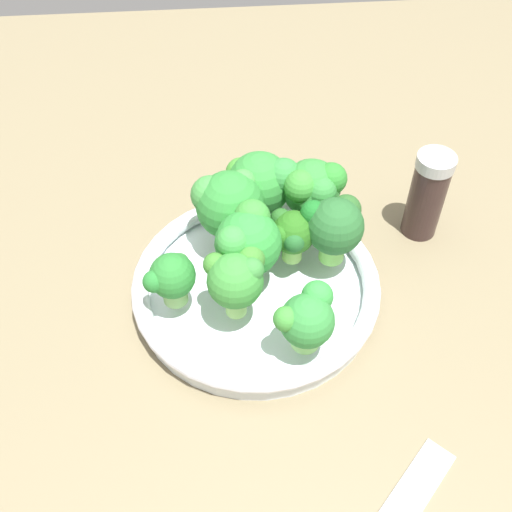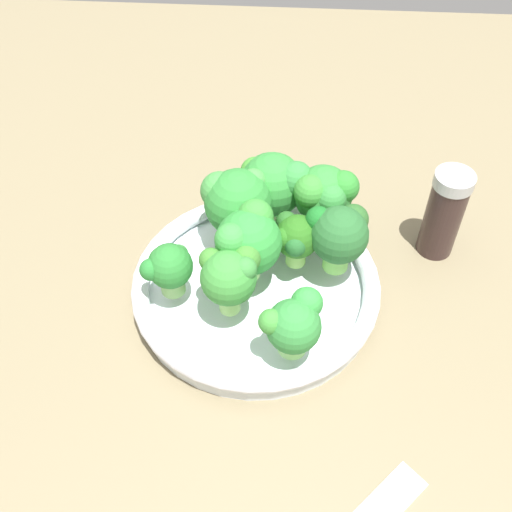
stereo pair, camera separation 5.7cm
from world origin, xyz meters
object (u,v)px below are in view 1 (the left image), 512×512
(bowl, at_px, (256,287))
(broccoli_floret_7, at_px, (335,225))
(broccoli_floret_3, at_px, (228,202))
(broccoli_floret_6, at_px, (172,277))
(pepper_shaker, at_px, (427,195))
(broccoli_floret_8, at_px, (261,182))
(broccoli_floret_4, at_px, (237,275))
(broccoli_floret_0, at_px, (248,241))
(broccoli_floret_2, at_px, (313,189))
(broccoli_floret_5, at_px, (291,234))
(broccoli_floret_1, at_px, (307,318))

(bowl, distance_m, broccoli_floret_7, 0.10)
(broccoli_floret_3, distance_m, broccoli_floret_7, 0.10)
(broccoli_floret_6, bearing_deg, pepper_shaker, 20.80)
(broccoli_floret_8, bearing_deg, bowl, -97.92)
(broccoli_floret_6, bearing_deg, broccoli_floret_4, -11.67)
(broccoli_floret_6, distance_m, broccoli_floret_7, 0.16)
(bowl, bearing_deg, broccoli_floret_8, 82.08)
(broccoli_floret_0, xyz_separation_m, broccoli_floret_6, (-0.07, -0.02, -0.02))
(broccoli_floret_2, bearing_deg, broccoli_floret_5, -119.48)
(broccoli_floret_7, bearing_deg, broccoli_floret_0, -167.70)
(bowl, bearing_deg, broccoli_floret_3, 111.25)
(broccoli_floret_8, bearing_deg, broccoli_floret_6, -129.95)
(broccoli_floret_8, xyz_separation_m, pepper_shaker, (0.17, -0.01, -0.02))
(broccoli_floret_8, bearing_deg, broccoli_floret_7, -45.09)
(broccoli_floret_1, distance_m, broccoli_floret_4, 0.07)
(broccoli_floret_0, relative_size, broccoli_floret_4, 1.14)
(broccoli_floret_4, bearing_deg, broccoli_floret_0, 70.90)
(broccoli_floret_4, bearing_deg, broccoli_floret_7, 29.60)
(broccoli_floret_1, relative_size, pepper_shaker, 0.56)
(bowl, height_order, broccoli_floret_6, broccoli_floret_6)
(broccoli_floret_5, bearing_deg, broccoli_floret_1, -89.25)
(broccoli_floret_0, height_order, broccoli_floret_5, broccoli_floret_0)
(broccoli_floret_1, xyz_separation_m, pepper_shaker, (0.15, 0.16, -0.01))
(broccoli_floret_4, xyz_separation_m, broccoli_floret_6, (-0.06, 0.01, -0.01))
(broccoli_floret_5, bearing_deg, broccoli_floret_7, 0.05)
(broccoli_floret_8, distance_m, pepper_shaker, 0.18)
(broccoli_floret_6, relative_size, pepper_shaker, 0.54)
(broccoli_floret_2, distance_m, pepper_shaker, 0.13)
(broccoli_floret_3, relative_size, broccoli_floret_8, 1.03)
(broccoli_floret_6, bearing_deg, broccoli_floret_8, 50.05)
(broccoli_floret_3, bearing_deg, broccoli_floret_7, -19.96)
(broccoli_floret_0, bearing_deg, pepper_shaker, 21.40)
(broccoli_floret_3, height_order, broccoli_floret_8, broccoli_floret_3)
(bowl, xyz_separation_m, broccoli_floret_0, (-0.01, 0.00, 0.06))
(broccoli_floret_6, bearing_deg, broccoli_floret_5, 20.62)
(broccoli_floret_7, bearing_deg, bowl, -164.18)
(broccoli_floret_2, height_order, broccoli_floret_3, broccoli_floret_3)
(broccoli_floret_3, xyz_separation_m, broccoli_floret_7, (0.10, -0.04, -0.00))
(broccoli_floret_2, bearing_deg, bowl, -132.13)
(broccoli_floret_4, bearing_deg, broccoli_floret_1, -37.76)
(broccoli_floret_4, xyz_separation_m, broccoli_floret_7, (0.10, 0.05, -0.00))
(broccoli_floret_5, bearing_deg, broccoli_floret_4, -135.44)
(bowl, height_order, pepper_shaker, pepper_shaker)
(broccoli_floret_5, bearing_deg, broccoli_floret_8, 110.07)
(bowl, bearing_deg, broccoli_floret_5, 31.26)
(broccoli_floret_0, relative_size, broccoli_floret_7, 1.10)
(broccoli_floret_7, bearing_deg, pepper_shaker, 27.69)
(broccoli_floret_3, height_order, pepper_shaker, broccoli_floret_3)
(broccoli_floret_0, relative_size, broccoli_floret_6, 1.42)
(broccoli_floret_1, xyz_separation_m, broccoli_floret_6, (-0.11, 0.06, -0.00))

